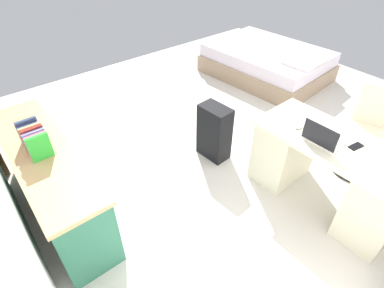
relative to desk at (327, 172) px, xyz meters
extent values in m
plane|color=beige|center=(1.18, -0.12, -0.38)|extent=(6.14, 6.14, 0.00)
cube|color=beige|center=(0.00, 0.00, 0.33)|extent=(1.45, 0.69, 0.04)
cube|color=beige|center=(-0.49, -0.01, -0.03)|extent=(0.41, 0.60, 0.70)
cube|color=beige|center=(0.49, 0.01, -0.03)|extent=(0.41, 0.60, 0.70)
cylinder|color=black|center=(0.01, -0.72, -0.37)|extent=(0.52, 0.52, 0.04)
cylinder|color=black|center=(0.01, -0.72, -0.17)|extent=(0.06, 0.06, 0.42)
cube|color=beige|center=(0.01, -0.72, 0.08)|extent=(0.56, 0.56, 0.08)
cube|color=beige|center=(0.06, -0.91, 0.34)|extent=(0.44, 0.17, 0.44)
cube|color=#28664C|center=(1.51, 2.07, -0.03)|extent=(1.76, 0.44, 0.71)
cube|color=tan|center=(1.51, 2.07, 0.34)|extent=(1.80, 0.48, 0.04)
cube|color=#225641|center=(1.11, 1.85, -0.19)|extent=(0.67, 0.01, 0.25)
cube|color=#225641|center=(1.90, 1.85, -0.19)|extent=(0.67, 0.01, 0.25)
cube|color=gray|center=(2.21, -1.74, -0.24)|extent=(2.01, 1.56, 0.28)
cube|color=silver|center=(2.21, -1.74, 0.00)|extent=(1.95, 1.49, 0.20)
cube|color=white|center=(1.54, -1.80, 0.15)|extent=(0.54, 0.72, 0.10)
cube|color=black|center=(1.19, 0.36, -0.06)|extent=(0.38, 0.25, 0.66)
cube|color=silver|center=(0.10, 0.08, 0.36)|extent=(0.31, 0.23, 0.02)
cube|color=black|center=(0.10, 0.19, 0.46)|extent=(0.31, 0.02, 0.19)
ellipsoid|color=white|center=(0.36, 0.09, 0.37)|extent=(0.06, 0.10, 0.03)
cube|color=black|center=(-0.12, -0.06, 0.36)|extent=(0.09, 0.14, 0.01)
cube|color=green|center=(1.38, 2.07, 0.48)|extent=(0.03, 0.17, 0.23)
cube|color=#934967|center=(1.42, 2.07, 0.47)|extent=(0.04, 0.17, 0.22)
cube|color=#6B6CB6|center=(1.46, 2.07, 0.47)|extent=(0.03, 0.17, 0.22)
cube|color=maroon|center=(1.50, 2.07, 0.48)|extent=(0.04, 0.17, 0.24)
cube|color=brown|center=(1.54, 2.07, 0.46)|extent=(0.04, 0.17, 0.21)
cube|color=#8E9E58|center=(1.58, 2.07, 0.47)|extent=(0.03, 0.17, 0.21)
cube|color=#545691|center=(1.62, 2.07, 0.46)|extent=(0.02, 0.17, 0.20)
cube|color=navy|center=(1.66, 2.07, 0.48)|extent=(0.03, 0.17, 0.23)
cube|color=tan|center=(1.70, 2.07, 0.47)|extent=(0.04, 0.17, 0.22)
cone|color=red|center=(1.82, 2.07, 0.42)|extent=(0.08, 0.08, 0.11)
camera|label=1|loc=(-0.83, 2.30, 2.01)|focal=28.63mm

